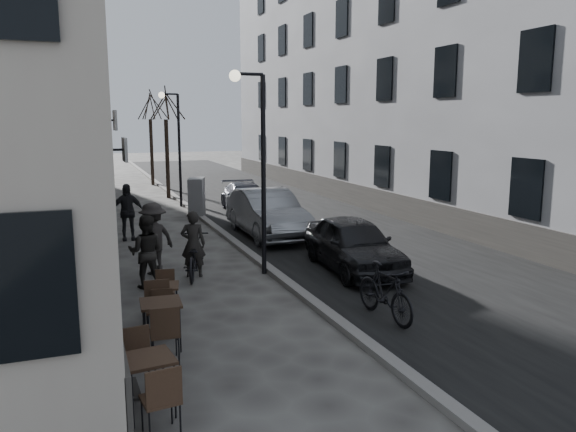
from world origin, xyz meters
TOP-DOWN VIEW (x-y plane):
  - ground at (0.00, 0.00)m, footprint 120.00×120.00m
  - road at (3.85, 16.00)m, footprint 7.30×60.00m
  - kerb at (0.20, 16.00)m, footprint 0.25×60.00m
  - building_left at (-6.00, 16.50)m, footprint 4.00×35.00m
  - building_right at (9.50, 16.50)m, footprint 4.00×35.00m
  - streetlamp_near at (-0.17, 6.00)m, footprint 0.90×0.28m
  - streetlamp_far at (-0.17, 18.00)m, footprint 0.90×0.28m
  - tree_near at (-0.10, 21.00)m, footprint 2.40×2.40m
  - tree_far at (-0.10, 27.00)m, footprint 2.40×2.40m
  - bistro_set_a at (-3.64, -0.07)m, footprint 0.74×1.67m
  - bistro_set_b at (-3.16, 2.11)m, footprint 0.72×1.70m
  - bistro_set_c at (-2.91, 3.51)m, footprint 0.68×1.47m
  - sign_board at (-3.95, 0.69)m, footprint 0.42×0.70m
  - utility_cabinet at (0.10, 14.94)m, footprint 0.88×1.19m
  - bicycle at (-1.75, 6.37)m, footprint 1.21×2.08m
  - cyclist_rider at (-1.75, 6.37)m, footprint 0.71×0.56m
  - pedestrian_near at (-2.96, 5.84)m, footprint 1.00×0.88m
  - pedestrian_mid at (-2.64, 7.00)m, footprint 1.38×1.16m
  - pedestrian_far at (-2.91, 11.44)m, footprint 1.10×0.48m
  - car_near at (2.30, 5.49)m, footprint 1.97×4.24m
  - car_mid at (1.59, 10.44)m, footprint 1.67×4.78m
  - car_far at (2.30, 15.44)m, footprint 2.12×4.36m
  - moped at (1.20, 2.00)m, footprint 0.65×1.88m

SIDE VIEW (x-z plane):
  - ground at x=0.00m, z-range 0.00..0.00m
  - road at x=3.85m, z-range 0.00..0.00m
  - kerb at x=0.20m, z-range 0.00..0.12m
  - bistro_set_c at x=-2.91m, z-range 0.01..0.85m
  - sign_board at x=-3.95m, z-range -0.11..1.08m
  - bistro_set_a at x=-3.64m, z-range 0.01..0.97m
  - bistro_set_b at x=-3.16m, z-range 0.01..1.01m
  - bicycle at x=-1.75m, z-range 0.00..1.03m
  - moped at x=1.20m, z-range 0.00..1.11m
  - car_far at x=2.30m, z-range 0.00..1.22m
  - car_near at x=2.30m, z-range 0.00..1.41m
  - car_mid at x=1.59m, z-range 0.00..1.57m
  - utility_cabinet at x=0.10m, z-range 0.00..1.59m
  - cyclist_rider at x=-1.75m, z-range 0.00..1.69m
  - pedestrian_near at x=-2.96m, z-range 0.00..1.74m
  - pedestrian_mid at x=-2.64m, z-range 0.00..1.85m
  - pedestrian_far at x=-2.91m, z-range 0.00..1.86m
  - streetlamp_near at x=-0.17m, z-range 0.62..5.71m
  - streetlamp_far at x=-0.17m, z-range 0.62..5.71m
  - tree_near at x=-0.10m, z-range 1.81..7.51m
  - tree_far at x=-0.10m, z-range 1.81..7.51m
  - building_left at x=-6.00m, z-range 0.00..16.00m
  - building_right at x=9.50m, z-range 0.00..16.00m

